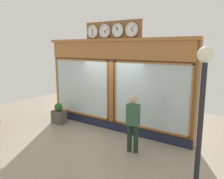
# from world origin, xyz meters

# --- Properties ---
(ground_plane) EXTENTS (14.00, 14.00, 0.00)m
(ground_plane) POSITION_xyz_m (0.00, 2.80, 0.00)
(ground_plane) COLOR gray
(shop_facade) EXTENTS (6.03, 0.42, 3.91)m
(shop_facade) POSITION_xyz_m (0.00, -0.12, 1.70)
(shop_facade) COLOR brown
(shop_facade) RESTS_ON ground_plane
(pedestrian) EXTENTS (0.39, 0.27, 1.69)m
(pedestrian) POSITION_xyz_m (-1.54, 1.16, 0.93)
(pedestrian) COLOR #1C2F21
(pedestrian) RESTS_ON ground_plane
(street_lamp) EXTENTS (0.28, 0.28, 3.04)m
(street_lamp) POSITION_xyz_m (-3.67, 2.51, 2.05)
(street_lamp) COLOR black
(street_lamp) RESTS_ON ground_plane
(planter_box) EXTENTS (0.56, 0.36, 0.51)m
(planter_box) POSITION_xyz_m (2.17, 0.63, 0.25)
(planter_box) COLOR #4C4742
(planter_box) RESTS_ON ground_plane
(planter_shrub) EXTENTS (0.32, 0.32, 0.32)m
(planter_shrub) POSITION_xyz_m (2.17, 0.63, 0.67)
(planter_shrub) COLOR #285623
(planter_shrub) RESTS_ON planter_box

